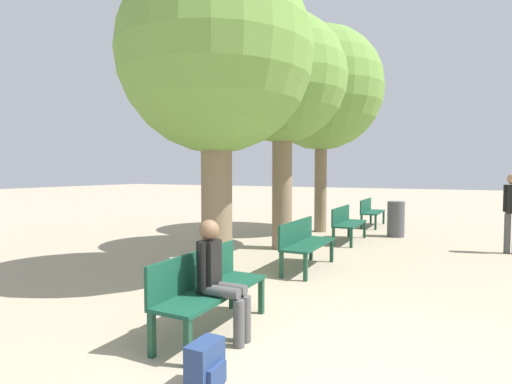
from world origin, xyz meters
The scene contains 11 objects.
bench_row_0 centered at (-1.74, 0.60, 0.52)m, with size 0.50×1.60×0.87m.
bench_row_1 centered at (-1.74, 3.73, 0.52)m, with size 0.50×1.60×0.87m.
bench_row_2 centered at (-1.74, 6.85, 0.52)m, with size 0.50×1.60×0.87m.
bench_row_3 centered at (-1.74, 9.98, 0.52)m, with size 0.50×1.60×0.87m.
tree_row_0 centered at (-2.83, 2.54, 3.57)m, with size 3.14×3.14×5.19m.
tree_row_1 centered at (-2.83, 5.30, 3.77)m, with size 2.86×2.86×5.25m.
tree_row_2 centered at (-2.83, 8.18, 4.10)m, with size 3.50×3.50×5.87m.
person_seated centered at (-1.51, 0.48, 0.67)m, with size 0.56×0.32×1.25m.
backpack centered at (-1.09, -0.39, 0.19)m, with size 0.22×0.33×0.39m.
pedestrian_near centered at (1.76, 6.96, 0.98)m, with size 0.35×0.23×1.71m.
trash_bin centered at (-0.74, 8.20, 0.47)m, with size 0.45×0.45×0.95m.
Camera 1 is at (0.66, -2.99, 1.75)m, focal length 28.00 mm.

